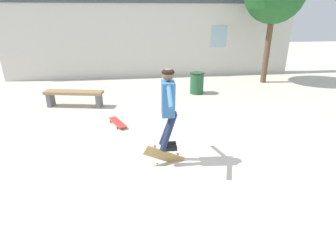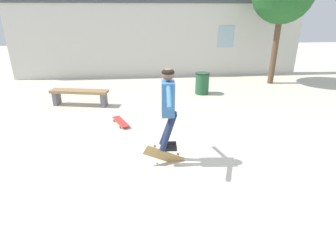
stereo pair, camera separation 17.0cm
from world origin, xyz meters
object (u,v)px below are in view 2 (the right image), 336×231
Objects in this scene: skateboard_flipping at (164,156)px; skateboard_resting at (121,122)px; skater at (168,103)px; park_bench at (80,94)px; trash_bin at (202,83)px.

skateboard_resting is (-0.95, 1.98, -0.09)m from skateboard_flipping.
skateboard_resting is (-1.03, 1.95, -1.14)m from skater.
park_bench is 2.25× the size of skateboard_resting.
park_bench is 4.34m from skater.
park_bench is 2.39× the size of trash_bin.
trash_bin is 0.50× the size of skater.
skateboard_resting is at bearing 106.15° from skateboard_flipping.
trash_bin reaches higher than skateboard_flipping.
trash_bin reaches higher than park_bench.
skateboard_resting is (1.33, -1.59, -0.29)m from park_bench.
skateboard_resting is at bearing -38.33° from park_bench.
trash_bin is 4.74m from skateboard_flipping.
skater reaches higher than skateboard_flipping.
skater is at bearing -44.60° from park_bench.
skater is (2.35, -3.54, 0.85)m from park_bench.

